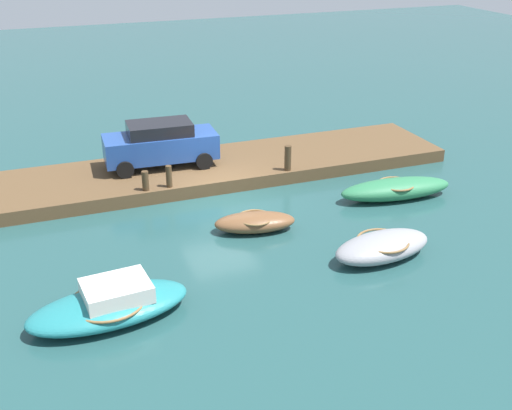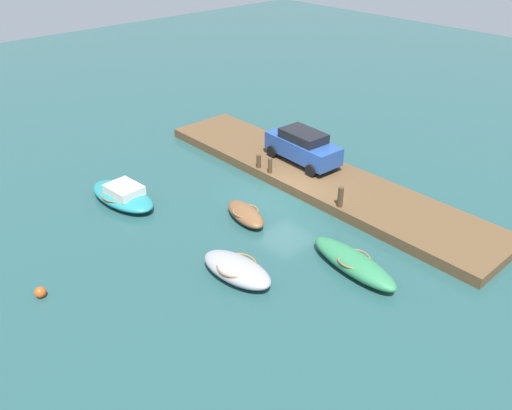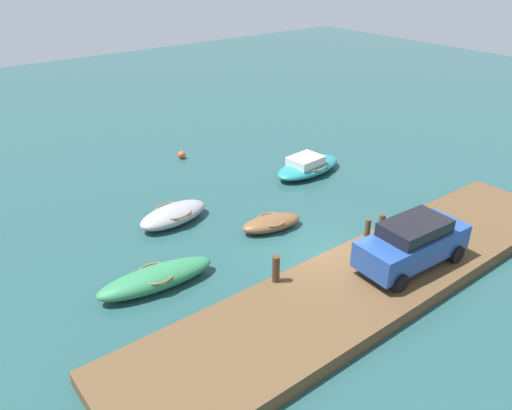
{
  "view_description": "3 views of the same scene",
  "coord_description": "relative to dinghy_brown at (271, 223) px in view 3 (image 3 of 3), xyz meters",
  "views": [
    {
      "loc": [
        6.16,
        19.97,
        9.27
      ],
      "look_at": [
        -0.04,
        3.66,
        1.27
      ],
      "focal_mm": 44.44,
      "sensor_mm": 36.0,
      "label": 1
    },
    {
      "loc": [
        -15.36,
        16.05,
        12.46
      ],
      "look_at": [
        -0.86,
        2.81,
        0.98
      ],
      "focal_mm": 36.57,
      "sensor_mm": 36.0,
      "label": 2
    },
    {
      "loc": [
        -11.97,
        -11.03,
        10.63
      ],
      "look_at": [
        -0.86,
        3.21,
        1.2
      ],
      "focal_mm": 35.55,
      "sensor_mm": 36.0,
      "label": 3
    }
  ],
  "objects": [
    {
      "name": "ground_plane",
      "position": [
        0.29,
        -2.91,
        -0.31
      ],
      "size": [
        84.0,
        84.0,
        0.0
      ],
      "primitive_type": "plane",
      "color": "#234C4C"
    },
    {
      "name": "dock_platform",
      "position": [
        0.29,
        -5.14,
        -0.06
      ],
      "size": [
        19.66,
        3.99,
        0.5
      ],
      "primitive_type": "cube",
      "color": "brown",
      "rests_on": "ground_plane"
    },
    {
      "name": "dinghy_brown",
      "position": [
        0.0,
        0.0,
        0.0
      ],
      "size": [
        2.78,
        1.63,
        0.6
      ],
      "rotation": [
        0.0,
        0.0,
        -0.21
      ],
      "color": "brown",
      "rests_on": "ground_plane"
    },
    {
      "name": "rowboat_grey",
      "position": [
        -2.89,
        3.0,
        0.07
      ],
      "size": [
        3.33,
        1.83,
        0.74
      ],
      "rotation": [
        0.0,
        0.0,
        0.11
      ],
      "color": "#939399",
      "rests_on": "ground_plane"
    },
    {
      "name": "rowboat_green",
      "position": [
        -5.62,
        -0.61,
        0.06
      ],
      "size": [
        4.28,
        1.66,
        0.73
      ],
      "rotation": [
        0.0,
        0.0,
        -0.1
      ],
      "color": "#2D7A4C",
      "rests_on": "ground_plane"
    },
    {
      "name": "motorboat_teal",
      "position": [
        5.12,
        3.26,
        0.09
      ],
      "size": [
        4.23,
        2.21,
        0.97
      ],
      "rotation": [
        0.0,
        0.0,
        0.09
      ],
      "color": "teal",
      "rests_on": "ground_plane"
    },
    {
      "name": "mooring_post_west",
      "position": [
        -2.61,
        -3.39,
        0.67
      ],
      "size": [
        0.25,
        0.25,
        0.97
      ],
      "primitive_type": "cylinder",
      "color": "#47331E",
      "rests_on": "dock_platform"
    },
    {
      "name": "mooring_post_mid_west",
      "position": [
        1.96,
        -3.39,
        0.58
      ],
      "size": [
        0.21,
        0.21,
        0.79
      ],
      "primitive_type": "cylinder",
      "color": "#47331E",
      "rests_on": "dock_platform"
    },
    {
      "name": "mooring_post_mid_east",
      "position": [
        2.8,
        -3.39,
        0.54
      ],
      "size": [
        0.24,
        0.24,
        0.71
      ],
      "primitive_type": "cylinder",
      "color": "#47331E",
      "rests_on": "dock_platform"
    },
    {
      "name": "parked_car",
      "position": [
        1.74,
        -5.53,
        1.09
      ],
      "size": [
        4.31,
        2.06,
        1.73
      ],
      "rotation": [
        0.0,
        0.0,
        -0.05
      ],
      "color": "#234793",
      "rests_on": "dock_platform"
    },
    {
      "name": "marker_buoy",
      "position": [
        1.04,
        9.01,
        -0.1
      ],
      "size": [
        0.41,
        0.41,
        0.41
      ],
      "primitive_type": "sphere",
      "color": "#E54C19",
      "rests_on": "ground_plane"
    }
  ]
}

